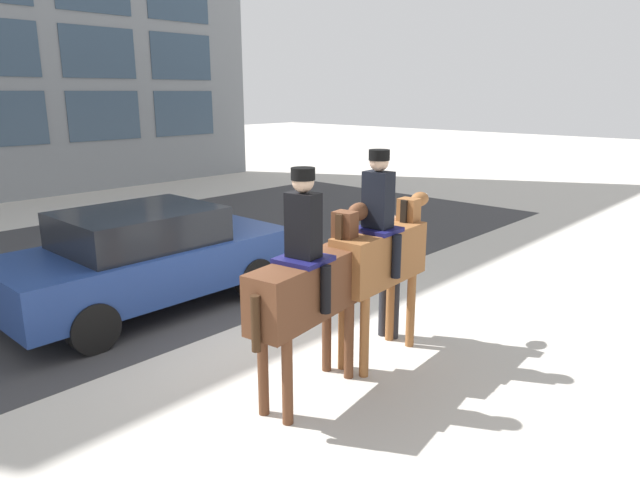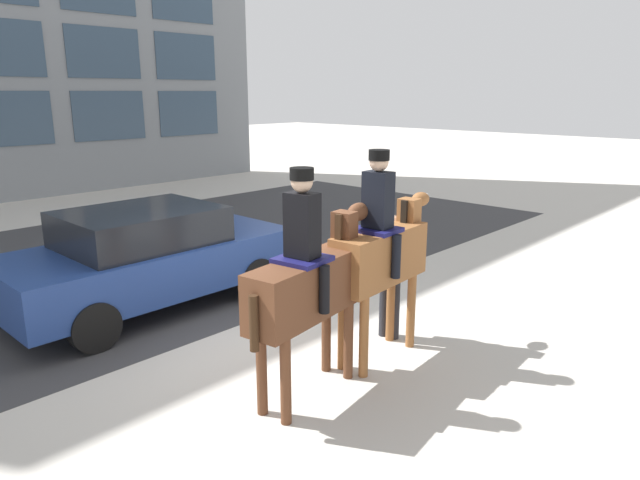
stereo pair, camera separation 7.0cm
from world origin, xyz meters
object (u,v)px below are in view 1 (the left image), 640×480
(pedestrian_bystander, at_px, (390,267))
(street_car_near_lane, at_px, (146,257))
(mounted_horse_companion, at_px, (381,251))
(mounted_horse_lead, at_px, (311,280))

(pedestrian_bystander, bearing_deg, street_car_near_lane, -73.06)
(pedestrian_bystander, distance_m, street_car_near_lane, 3.70)
(mounted_horse_companion, distance_m, street_car_near_lane, 3.78)
(mounted_horse_companion, bearing_deg, mounted_horse_lead, 176.47)
(mounted_horse_lead, xyz_separation_m, pedestrian_bystander, (1.77, 0.25, -0.31))
(mounted_horse_companion, height_order, street_car_near_lane, mounted_horse_companion)
(mounted_horse_lead, xyz_separation_m, street_car_near_lane, (0.19, 3.59, -0.50))
(mounted_horse_companion, height_order, pedestrian_bystander, mounted_horse_companion)
(mounted_horse_lead, height_order, pedestrian_bystander, mounted_horse_lead)
(pedestrian_bystander, height_order, street_car_near_lane, pedestrian_bystander)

